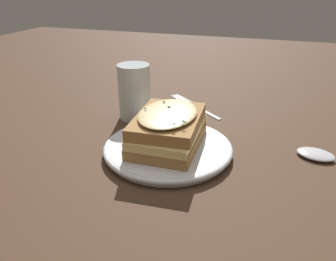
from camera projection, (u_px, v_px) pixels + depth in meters
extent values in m
plane|color=#473021|center=(160.00, 146.00, 0.60)|extent=(2.40, 2.40, 0.00)
cylinder|color=white|center=(168.00, 149.00, 0.58)|extent=(0.21, 0.21, 0.02)
torus|color=white|center=(168.00, 147.00, 0.58)|extent=(0.23, 0.23, 0.01)
cube|color=#A37542|center=(168.00, 140.00, 0.57)|extent=(0.11, 0.15, 0.02)
cube|color=#EAD17A|center=(168.00, 131.00, 0.56)|extent=(0.11, 0.16, 0.01)
cube|color=#A37542|center=(168.00, 121.00, 0.56)|extent=(0.12, 0.16, 0.02)
ellipsoid|color=beige|center=(168.00, 113.00, 0.55)|extent=(0.10, 0.14, 0.01)
cube|color=#2D6028|center=(168.00, 108.00, 0.56)|extent=(0.01, 0.00, 0.00)
cube|color=#2D6028|center=(185.00, 122.00, 0.51)|extent=(0.01, 0.01, 0.00)
cube|color=#2D6028|center=(174.00, 124.00, 0.50)|extent=(0.01, 0.01, 0.00)
cube|color=#2D6028|center=(183.00, 121.00, 0.51)|extent=(0.00, 0.00, 0.00)
cube|color=#2D6028|center=(163.00, 102.00, 0.59)|extent=(0.01, 0.01, 0.00)
cube|color=#2D6028|center=(145.00, 108.00, 0.56)|extent=(0.00, 0.00, 0.00)
cylinder|color=silver|center=(134.00, 92.00, 0.70)|extent=(0.07, 0.07, 0.12)
cube|color=silver|center=(204.00, 111.00, 0.76)|extent=(0.09, 0.08, 0.00)
cube|color=silver|center=(182.00, 99.00, 0.83)|extent=(0.07, 0.06, 0.00)
cube|color=#333335|center=(178.00, 98.00, 0.83)|extent=(0.03, 0.03, 0.00)
cube|color=#333335|center=(179.00, 97.00, 0.83)|extent=(0.03, 0.03, 0.00)
cube|color=#333335|center=(181.00, 97.00, 0.84)|extent=(0.03, 0.03, 0.00)
ellipsoid|color=silver|center=(316.00, 154.00, 0.57)|extent=(0.07, 0.06, 0.01)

